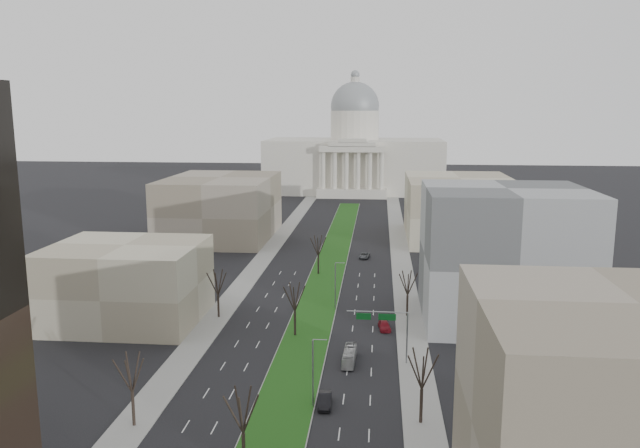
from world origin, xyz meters
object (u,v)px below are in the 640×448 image
Objects in this scene: car_red at (384,326)px; car_grey_far at (364,256)px; box_van at (349,356)px; car_black at (325,400)px.

car_grey_far reaches higher than car_red.
box_van is at bearing -117.41° from car_red.
car_grey_far is (-4.76, 52.38, 0.01)m from car_red.
car_black is 14.58m from box_van.
car_red is 52.60m from car_grey_far.
car_red is 0.95× the size of car_grey_far.
box_van reaches higher than car_black.
box_van is at bearing 77.70° from car_black.
box_van is (2.46, 14.37, 0.24)m from car_black.
box_van reaches higher than car_grey_far.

